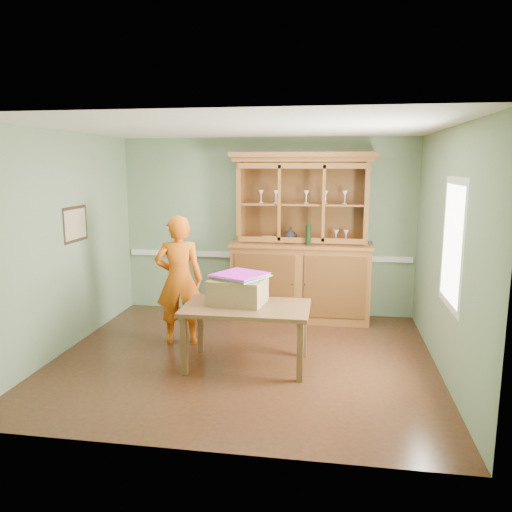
% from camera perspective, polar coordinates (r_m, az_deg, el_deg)
% --- Properties ---
extents(floor, '(4.50, 4.50, 0.00)m').
position_cam_1_polar(floor, '(6.13, -1.41, -11.61)').
color(floor, '#4C2918').
rests_on(floor, ground).
extents(ceiling, '(4.50, 4.50, 0.00)m').
position_cam_1_polar(ceiling, '(5.70, -1.54, 14.44)').
color(ceiling, white).
rests_on(ceiling, wall_back).
extents(wall_back, '(4.50, 0.00, 4.50)m').
position_cam_1_polar(wall_back, '(7.72, 1.22, 3.35)').
color(wall_back, gray).
rests_on(wall_back, floor).
extents(wall_left, '(0.00, 4.00, 4.00)m').
position_cam_1_polar(wall_left, '(6.55, -21.21, 1.37)').
color(wall_left, gray).
rests_on(wall_left, floor).
extents(wall_right, '(0.00, 4.00, 4.00)m').
position_cam_1_polar(wall_right, '(5.80, 20.96, 0.29)').
color(wall_right, gray).
rests_on(wall_right, floor).
extents(wall_front, '(4.50, 0.00, 4.50)m').
position_cam_1_polar(wall_front, '(3.86, -6.87, -3.93)').
color(wall_front, gray).
rests_on(wall_front, floor).
extents(chair_rail, '(4.41, 0.05, 0.08)m').
position_cam_1_polar(chair_rail, '(7.76, 1.18, 0.03)').
color(chair_rail, white).
rests_on(chair_rail, wall_back).
extents(framed_map, '(0.03, 0.60, 0.46)m').
position_cam_1_polar(framed_map, '(6.78, -19.91, 3.44)').
color(framed_map, '#332214').
rests_on(framed_map, wall_left).
extents(window_panel, '(0.03, 0.96, 1.36)m').
position_cam_1_polar(window_panel, '(5.48, 21.48, 1.30)').
color(window_panel, white).
rests_on(window_panel, wall_right).
extents(china_hutch, '(2.10, 0.69, 2.47)m').
position_cam_1_polar(china_hutch, '(7.46, 5.16, -0.72)').
color(china_hutch, brown).
rests_on(china_hutch, floor).
extents(dining_table, '(1.44, 0.87, 0.72)m').
position_cam_1_polar(dining_table, '(5.73, -1.11, -6.52)').
color(dining_table, brown).
rests_on(dining_table, floor).
extents(cardboard_box, '(0.67, 0.57, 0.29)m').
position_cam_1_polar(cardboard_box, '(5.79, -2.12, -4.00)').
color(cardboard_box, '#96724D').
rests_on(cardboard_box, dining_table).
extents(kite_stack, '(0.70, 0.70, 0.05)m').
position_cam_1_polar(kite_stack, '(5.78, -1.85, -2.28)').
color(kite_stack, gold).
rests_on(kite_stack, cardboard_box).
extents(person, '(0.69, 0.54, 1.68)m').
position_cam_1_polar(person, '(6.48, -8.77, -2.73)').
color(person, '#E25D0E').
rests_on(person, floor).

